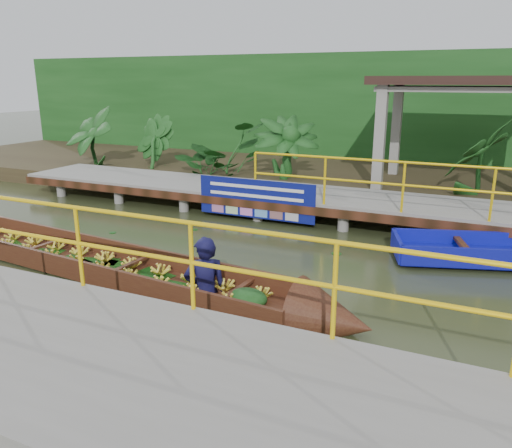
% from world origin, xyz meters
% --- Properties ---
extents(ground, '(80.00, 80.00, 0.00)m').
position_xyz_m(ground, '(0.00, 0.00, 0.00)').
color(ground, '#2C351A').
rests_on(ground, ground).
extents(land_strip, '(30.00, 8.00, 0.45)m').
position_xyz_m(land_strip, '(0.00, 7.50, 0.23)').
color(land_strip, '#322719').
rests_on(land_strip, ground).
extents(far_dock, '(16.00, 2.06, 1.66)m').
position_xyz_m(far_dock, '(0.02, 3.43, 0.48)').
color(far_dock, gray).
rests_on(far_dock, ground).
extents(near_dock, '(18.00, 2.40, 1.73)m').
position_xyz_m(near_dock, '(1.00, -4.20, 0.30)').
color(near_dock, gray).
rests_on(near_dock, ground).
extents(pavilion, '(4.40, 3.00, 3.00)m').
position_xyz_m(pavilion, '(3.00, 6.30, 2.82)').
color(pavilion, gray).
rests_on(pavilion, ground).
extents(foliage_backdrop, '(30.00, 0.80, 4.00)m').
position_xyz_m(foliage_backdrop, '(0.00, 10.00, 2.00)').
color(foliage_backdrop, '#174415').
rests_on(foliage_backdrop, ground).
extents(vendor_boat, '(10.22, 1.91, 2.17)m').
position_xyz_m(vendor_boat, '(-2.16, -1.32, 0.23)').
color(vendor_boat, '#3B1910').
rests_on(vendor_boat, ground).
extents(blue_banner, '(2.80, 0.04, 0.87)m').
position_xyz_m(blue_banner, '(-0.96, 2.48, 0.56)').
color(blue_banner, navy).
rests_on(blue_banner, ground).
extents(tropical_plants, '(14.21, 1.21, 1.51)m').
position_xyz_m(tropical_plants, '(-1.75, 5.30, 1.21)').
color(tropical_plants, '#174415').
rests_on(tropical_plants, ground).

